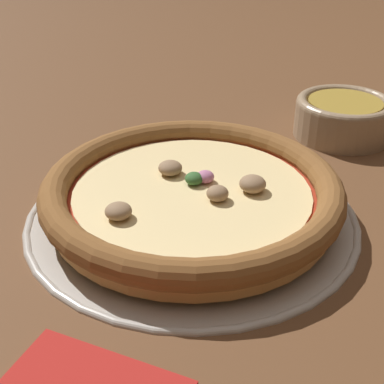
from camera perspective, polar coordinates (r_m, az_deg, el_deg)
ground_plane at (r=0.56m, az=0.00°, el=-2.56°), size 3.00×3.00×0.00m
pizza_tray at (r=0.56m, az=0.00°, el=-2.28°), size 0.34×0.34×0.01m
pizza at (r=0.54m, az=0.00°, el=-0.08°), size 0.31×0.31×0.04m
bowl_near at (r=0.75m, az=15.85°, el=7.85°), size 0.13×0.13×0.05m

